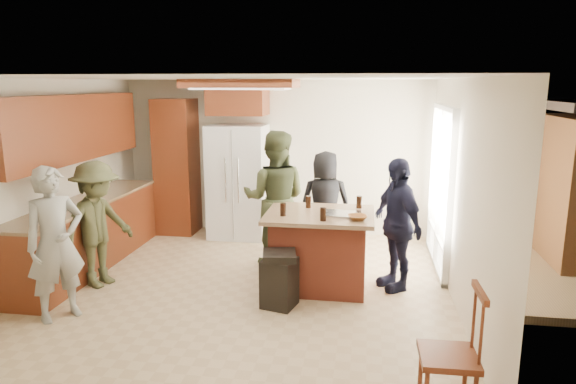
% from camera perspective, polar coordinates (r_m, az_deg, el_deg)
% --- Properties ---
extents(person_front_left, '(0.71, 0.74, 1.63)m').
position_cam_1_polar(person_front_left, '(5.85, -24.43, -5.27)').
color(person_front_left, gray).
rests_on(person_front_left, ground).
extents(person_behind_left, '(0.90, 0.57, 1.84)m').
position_cam_1_polar(person_behind_left, '(6.92, -1.44, -0.74)').
color(person_behind_left, '#333A22').
rests_on(person_behind_left, ground).
extents(person_behind_right, '(0.80, 0.57, 1.51)m').
position_cam_1_polar(person_behind_right, '(7.37, 4.15, -1.27)').
color(person_behind_right, black).
rests_on(person_behind_right, ground).
extents(person_side_right, '(0.86, 1.05, 1.60)m').
position_cam_1_polar(person_side_right, '(6.25, 11.97, -3.51)').
color(person_side_right, black).
rests_on(person_side_right, ground).
extents(person_counter, '(0.78, 1.09, 1.54)m').
position_cam_1_polar(person_counter, '(6.62, -20.41, -3.40)').
color(person_counter, '#3D3F24').
rests_on(person_counter, ground).
extents(left_cabinetry, '(0.64, 3.00, 2.30)m').
position_cam_1_polar(left_cabinetry, '(7.32, -21.93, -0.60)').
color(left_cabinetry, maroon).
rests_on(left_cabinetry, ground).
extents(back_wall_units, '(1.80, 0.60, 2.45)m').
position_cam_1_polar(back_wall_units, '(8.48, -10.63, 4.59)').
color(back_wall_units, maroon).
rests_on(back_wall_units, ground).
extents(refrigerator, '(0.90, 0.76, 1.80)m').
position_cam_1_polar(refrigerator, '(8.25, -5.54, 1.17)').
color(refrigerator, white).
rests_on(refrigerator, ground).
extents(kitchen_island, '(1.28, 1.03, 0.93)m').
position_cam_1_polar(kitchen_island, '(6.25, 3.51, -6.37)').
color(kitchen_island, '#9E3D28').
rests_on(kitchen_island, ground).
extents(island_items, '(1.02, 0.74, 0.15)m').
position_cam_1_polar(island_items, '(6.01, 5.55, -2.26)').
color(island_items, silver).
rests_on(island_items, kitchen_island).
extents(trash_bin, '(0.42, 0.42, 0.63)m').
position_cam_1_polar(trash_bin, '(5.76, -0.96, -9.64)').
color(trash_bin, black).
rests_on(trash_bin, ground).
extents(spindle_chair, '(0.43, 0.43, 0.99)m').
position_cam_1_polar(spindle_chair, '(4.18, 17.68, -17.02)').
color(spindle_chair, maroon).
rests_on(spindle_chair, ground).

